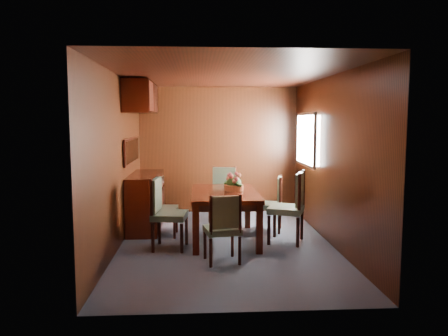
{
  "coord_description": "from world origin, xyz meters",
  "views": [
    {
      "loc": [
        -0.39,
        -6.11,
        1.77
      ],
      "look_at": [
        0.0,
        0.45,
        1.05
      ],
      "focal_mm": 35.0,
      "sensor_mm": 36.0,
      "label": 1
    }
  ],
  "objects": [
    {
      "name": "ground",
      "position": [
        0.0,
        0.0,
        0.0
      ],
      "size": [
        4.5,
        4.5,
        0.0
      ],
      "primitive_type": "plane",
      "color": "#3C4452",
      "rests_on": "ground"
    },
    {
      "name": "chair_left_far",
      "position": [
        -0.98,
        0.52,
        0.49
      ],
      "size": [
        0.42,
        0.43,
        0.88
      ],
      "rotation": [
        0.0,
        0.0,
        -1.61
      ],
      "color": "black",
      "rests_on": "ground"
    },
    {
      "name": "chair_right_near",
      "position": [
        0.95,
        0.02,
        0.58
      ],
      "size": [
        0.62,
        0.63,
        1.05
      ],
      "rotation": [
        0.0,
        0.0,
        1.21
      ],
      "color": "black",
      "rests_on": "ground"
    },
    {
      "name": "chair_left_near",
      "position": [
        -0.86,
        -0.16,
        0.55
      ],
      "size": [
        0.51,
        0.53,
        1.0
      ],
      "rotation": [
        0.0,
        0.0,
        -1.7
      ],
      "color": "black",
      "rests_on": "ground"
    },
    {
      "name": "flower_centerpiece",
      "position": [
        0.14,
        0.32,
        0.87
      ],
      "size": [
        0.31,
        0.31,
        0.31
      ],
      "color": "#C26E3B",
      "rests_on": "dining_table"
    },
    {
      "name": "chair_head",
      "position": [
        -0.09,
        -0.85,
        0.49
      ],
      "size": [
        0.48,
        0.47,
        0.88
      ],
      "rotation": [
        0.0,
        0.0,
        0.19
      ],
      "color": "black",
      "rests_on": "ground"
    },
    {
      "name": "chair_right_far",
      "position": [
        0.8,
        0.7,
        0.5
      ],
      "size": [
        0.49,
        0.5,
        0.89
      ],
      "rotation": [
        0.0,
        0.0,
        1.35
      ],
      "color": "black",
      "rests_on": "ground"
    },
    {
      "name": "sideboard",
      "position": [
        -1.25,
        1.0,
        0.45
      ],
      "size": [
        0.48,
        1.4,
        0.9
      ],
      "primitive_type": "cube",
      "color": "#330D06",
      "rests_on": "ground"
    },
    {
      "name": "chair_foot",
      "position": [
        0.05,
        1.54,
        0.53
      ],
      "size": [
        0.53,
        0.52,
        0.95
      ],
      "rotation": [
        0.0,
        0.0,
        2.92
      ],
      "color": "black",
      "rests_on": "ground"
    },
    {
      "name": "dining_table",
      "position": [
        -0.0,
        0.23,
        0.62
      ],
      "size": [
        0.97,
        1.55,
        0.73
      ],
      "rotation": [
        0.0,
        0.0,
        -0.0
      ],
      "color": "#330D06",
      "rests_on": "ground"
    },
    {
      "name": "room_shell",
      "position": [
        -0.1,
        0.33,
        1.63
      ],
      "size": [
        3.06,
        4.52,
        2.41
      ],
      "color": "black",
      "rests_on": "ground"
    }
  ]
}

